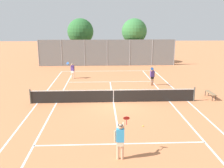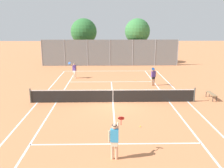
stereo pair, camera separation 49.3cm
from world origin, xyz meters
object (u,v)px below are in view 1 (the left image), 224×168
Objects in this scene: loose_tennis_ball_2 at (51,99)px; tree_behind_right at (134,32)px; loose_tennis_ball_1 at (134,80)px; player_near_side at (120,139)px; tennis_net at (113,96)px; courtside_bench at (211,93)px; player_far_left at (72,70)px; player_far_right at (152,76)px; loose_tennis_ball_0 at (143,126)px; tree_behind_left at (80,32)px.

tree_behind_right reaches higher than loose_tennis_ball_2.
loose_tennis_ball_1 is at bearing 40.20° from loose_tennis_ball_2.
loose_tennis_ball_1 is (2.53, 14.67, -0.89)m from player_near_side.
tree_behind_right reaches higher than player_near_side.
player_near_side is at bearing -90.89° from tennis_net.
tree_behind_right reaches higher than courtside_bench.
player_far_left is 0.29× the size of tree_behind_right.
player_far_left is at bearing 103.12° from player_near_side.
player_far_right is 26.88× the size of loose_tennis_ball_2.
tennis_net is 181.82× the size of loose_tennis_ball_2.
loose_tennis_ball_0 is 1.00× the size of loose_tennis_ball_2.
tree_behind_right is (2.30, 21.92, 4.34)m from loose_tennis_ball_0.
loose_tennis_ball_2 is (-8.52, -3.91, -0.89)m from player_far_right.
player_near_side is at bearing -98.67° from tree_behind_right.
loose_tennis_ball_2 is 12.19m from courtside_bench.
tree_behind_right is (7.52, 9.45, 3.45)m from player_far_left.
player_far_right is at bearing -56.53° from loose_tennis_ball_1.
player_far_left reaches higher than courtside_bench.
player_far_left is (-3.68, 15.78, 0.00)m from player_near_side.
tree_behind_right is at bearing -14.69° from tree_behind_left.
loose_tennis_ball_1 is (0.98, 11.36, 0.00)m from loose_tennis_ball_0.
player_far_left reaches higher than loose_tennis_ball_1.
tree_behind_right reaches higher than loose_tennis_ball_1.
courtside_bench is (11.26, -7.42, -0.52)m from player_far_left.
player_far_left is 1.00× the size of player_far_right.
tennis_net is at bearing -175.21° from courtside_bench.
courtside_bench is (12.18, -0.29, 0.38)m from loose_tennis_ball_2.
player_near_side is at bearing -99.78° from loose_tennis_ball_1.
tree_behind_left is at bearing 97.77° from player_near_side.
loose_tennis_ball_0 is (-2.38, -9.24, -0.89)m from player_far_right.
player_near_side is 26.88× the size of loose_tennis_ball_1.
player_far_left is at bearing -89.82° from tree_behind_left.
loose_tennis_ball_2 is at bearing -92.72° from tree_behind_left.
loose_tennis_ball_1 is at bearing 70.85° from tennis_net.
tree_behind_left reaches higher than player_near_side.
player_far_right is at bearing 24.65° from loose_tennis_ball_2.
courtside_bench reaches higher than loose_tennis_ball_0.
tennis_net is at bearing -10.98° from loose_tennis_ball_2.
tree_behind_left reaches higher than loose_tennis_ball_2.
loose_tennis_ball_0 is at bearing -95.99° from tree_behind_right.
tree_behind_right is at bearing 84.01° from loose_tennis_ball_0.
tree_behind_left reaches higher than courtside_bench.
player_near_side is 14.91m from loose_tennis_ball_1.
loose_tennis_ball_2 is 0.01× the size of tree_behind_left.
loose_tennis_ball_1 is at bearing -10.14° from player_far_left.
courtside_bench is at bearing -77.52° from tree_behind_right.
player_near_side reaches higher than loose_tennis_ball_2.
tree_behind_right is (8.44, 16.58, 4.34)m from loose_tennis_ball_2.
tree_behind_right is at bearing 81.33° from player_near_side.
player_far_left is 26.88× the size of loose_tennis_ball_2.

